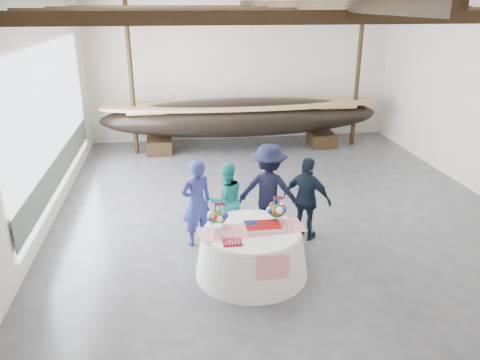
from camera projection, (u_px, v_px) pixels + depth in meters
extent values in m
cube|color=#3D3D42|center=(280.00, 208.00, 10.75)|extent=(10.00, 12.00, 0.01)
cube|color=silver|center=(242.00, 72.00, 15.49)|extent=(10.00, 0.02, 4.50)
cube|color=silver|center=(429.00, 250.00, 4.40)|extent=(10.00, 0.02, 4.50)
cube|color=silver|center=(37.00, 119.00, 9.28)|extent=(0.02, 12.00, 4.50)
cube|color=black|center=(351.00, 17.00, 5.99)|extent=(9.80, 0.12, 0.18)
cube|color=black|center=(300.00, 13.00, 8.30)|extent=(9.80, 0.12, 0.18)
cube|color=black|center=(271.00, 10.00, 10.62)|extent=(9.80, 0.12, 0.18)
cube|color=black|center=(253.00, 9.00, 12.93)|extent=(9.80, 0.12, 0.18)
cube|color=black|center=(287.00, 5.00, 9.18)|extent=(0.15, 11.76, 0.15)
cylinder|color=black|center=(131.00, 81.00, 13.80)|extent=(0.14, 0.14, 4.50)
cylinder|color=black|center=(358.00, 76.00, 14.74)|extent=(0.14, 0.14, 4.50)
cube|color=silver|center=(53.00, 120.00, 10.30)|extent=(0.02, 7.00, 3.20)
cube|color=#596654|center=(61.00, 167.00, 10.69)|extent=(0.02, 7.00, 0.60)
cube|color=black|center=(160.00, 146.00, 14.62)|extent=(0.77, 0.99, 0.44)
cube|color=black|center=(322.00, 139.00, 15.32)|extent=(0.77, 0.99, 0.44)
ellipsoid|color=black|center=(243.00, 117.00, 14.68)|extent=(8.76, 1.75, 1.20)
cube|color=#9E7A4C|center=(243.00, 107.00, 14.56)|extent=(7.01, 1.15, 0.07)
cone|color=silver|center=(252.00, 252.00, 8.04)|extent=(1.94, 1.94, 0.80)
cylinder|color=silver|center=(252.00, 231.00, 7.90)|extent=(1.65, 1.65, 0.04)
cube|color=red|center=(252.00, 230.00, 7.89)|extent=(1.84, 0.71, 0.01)
cube|color=white|center=(263.00, 227.00, 7.90)|extent=(0.60, 0.40, 0.07)
cylinder|color=white|center=(217.00, 231.00, 7.63)|extent=(0.18, 0.18, 0.20)
cylinder|color=white|center=(213.00, 219.00, 8.07)|extent=(0.18, 0.18, 0.17)
cube|color=maroon|center=(232.00, 242.00, 7.44)|extent=(0.30, 0.24, 0.03)
cone|color=silver|center=(289.00, 227.00, 7.84)|extent=(0.09, 0.09, 0.12)
imported|color=navy|center=(197.00, 203.00, 8.87)|extent=(0.74, 0.63, 1.72)
imported|color=teal|center=(226.00, 200.00, 9.23)|extent=(0.86, 0.74, 1.55)
imported|color=black|center=(269.00, 190.00, 9.22)|extent=(1.39, 1.07, 1.90)
imported|color=black|center=(307.00, 199.00, 9.09)|extent=(1.02, 0.94, 1.68)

